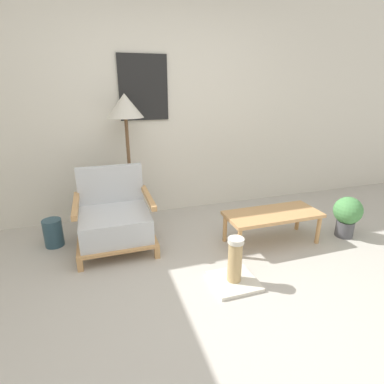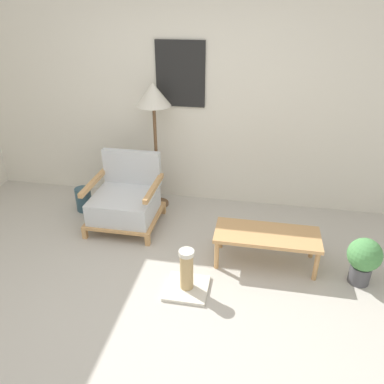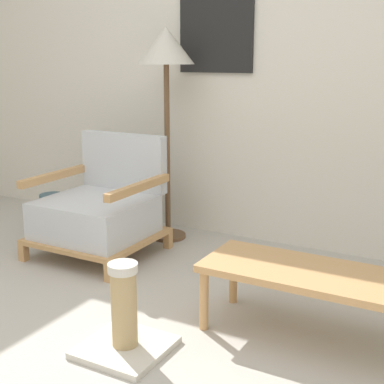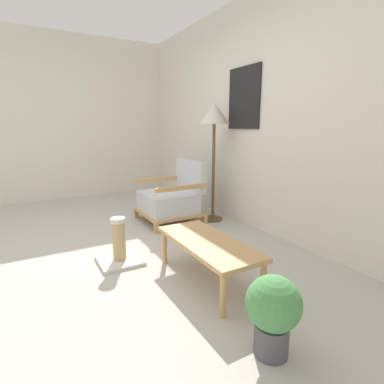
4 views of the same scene
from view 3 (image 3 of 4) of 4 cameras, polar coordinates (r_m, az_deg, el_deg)
name	(u,v)px [view 3 (image 3 of 4)]	position (r m, az deg, el deg)	size (l,w,h in m)	color
ground_plane	(12,374)	(2.49, -18.68, -17.92)	(14.00, 14.00, 0.00)	#B7B2A8
wall_back	(231,49)	(3.87, 4.14, 14.97)	(8.00, 0.09, 2.70)	silver
armchair	(100,210)	(3.63, -9.82, -1.90)	(0.75, 0.71, 0.78)	tan
floor_lamp	(166,58)	(3.77, -2.77, 14.06)	(0.39, 0.39, 1.50)	brown
coffee_table	(308,278)	(2.57, 12.24, -8.95)	(0.99, 0.42, 0.34)	tan
vase	(53,213)	(4.21, -14.61, -2.14)	(0.19, 0.19, 0.29)	#2D4C5B
scratching_post	(125,323)	(2.49, -7.20, -13.70)	(0.38, 0.38, 0.42)	beige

